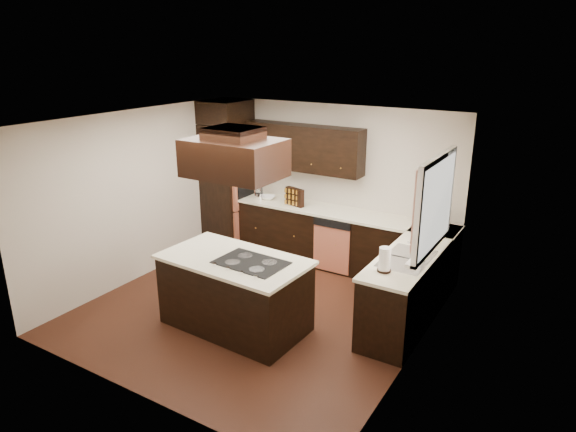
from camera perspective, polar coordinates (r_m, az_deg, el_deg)
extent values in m
cube|color=#532918|center=(7.00, -3.31, -10.26)|extent=(4.20, 4.20, 0.02)
cube|color=white|center=(6.19, -3.74, 10.64)|extent=(4.20, 4.20, 0.02)
cube|color=beige|center=(8.23, 4.88, 3.64)|extent=(4.20, 0.02, 2.50)
cube|color=beige|center=(5.03, -17.40, -7.15)|extent=(4.20, 0.02, 2.50)
cube|color=beige|center=(7.83, -16.33, 2.17)|extent=(0.02, 4.20, 2.50)
cube|color=beige|center=(5.63, 14.51, -4.08)|extent=(0.02, 4.20, 2.50)
cube|color=black|center=(8.86, -6.68, 3.40)|extent=(0.65, 0.75, 2.12)
cube|color=#D87251|center=(8.64, -4.85, 3.48)|extent=(0.05, 0.62, 0.78)
cube|color=black|center=(8.20, 3.97, -2.35)|extent=(2.93, 0.60, 0.88)
cube|color=black|center=(6.82, 13.75, -7.35)|extent=(0.60, 2.40, 0.88)
cube|color=white|center=(8.03, 4.00, 0.69)|extent=(2.93, 0.63, 0.04)
cube|color=white|center=(6.64, 13.93, -3.74)|extent=(0.63, 2.40, 0.04)
cube|color=black|center=(8.14, 1.69, 7.59)|extent=(2.00, 0.34, 0.72)
cube|color=#D87251|center=(7.85, 4.87, -3.70)|extent=(0.60, 0.05, 0.72)
cube|color=white|center=(6.01, 16.03, 1.29)|extent=(0.06, 1.32, 1.12)
cube|color=white|center=(6.00, 16.28, 1.24)|extent=(0.00, 1.20, 1.00)
cube|color=beige|center=(5.62, 14.31, 0.80)|extent=(0.02, 0.34, 0.90)
cube|color=beige|center=(6.40, 16.59, 2.75)|extent=(0.02, 0.34, 0.90)
cube|color=silver|center=(6.32, 13.09, -4.62)|extent=(0.52, 0.84, 0.01)
cube|color=black|center=(6.41, -5.90, -8.62)|extent=(1.77, 1.02, 0.88)
cube|color=white|center=(6.22, -6.04, -4.85)|extent=(1.83, 1.09, 0.04)
cube|color=black|center=(6.05, -4.14, -5.19)|extent=(0.84, 0.58, 0.01)
cube|color=black|center=(5.75, -5.99, 6.43)|extent=(1.05, 0.72, 0.42)
cube|color=black|center=(5.70, -6.09, 9.13)|extent=(0.55, 0.50, 0.13)
cylinder|color=silver|center=(8.51, -3.23, 2.23)|extent=(0.15, 0.15, 0.10)
cone|color=silver|center=(8.46, -3.25, 3.40)|extent=(0.13, 0.13, 0.26)
cube|color=black|center=(8.13, 0.76, 2.14)|extent=(0.35, 0.17, 0.28)
imported|color=white|center=(8.49, -2.24, 2.05)|extent=(0.29, 0.29, 0.06)
imported|color=white|center=(6.77, 14.58, -2.28)|extent=(0.09, 0.09, 0.20)
cylinder|color=white|center=(5.87, 10.69, -4.81)|extent=(0.17, 0.17, 0.29)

